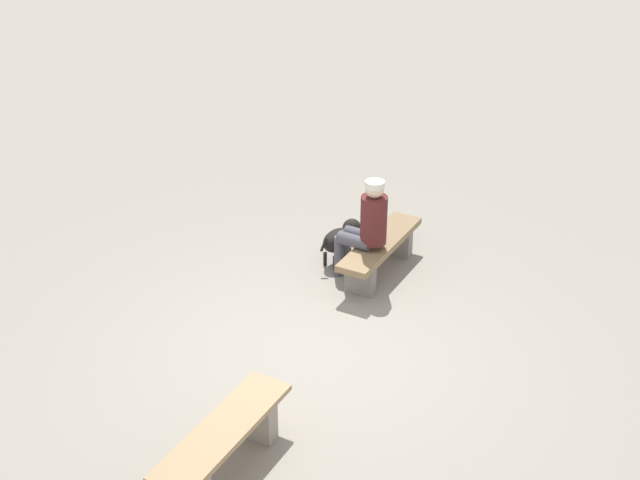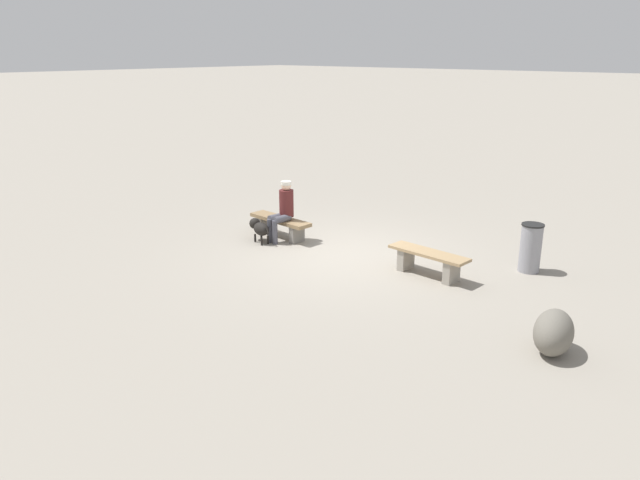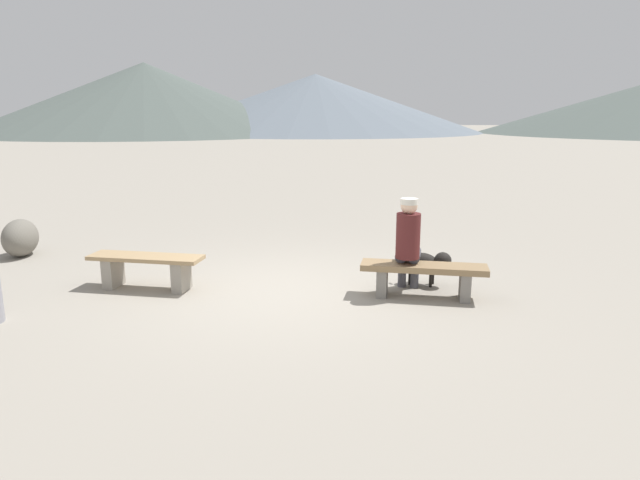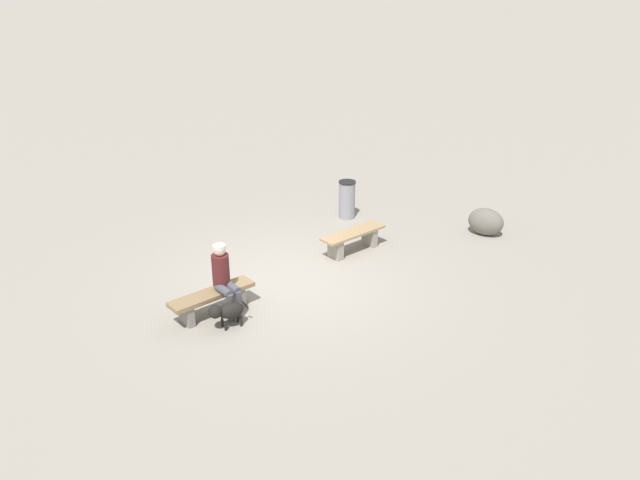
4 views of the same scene
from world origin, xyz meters
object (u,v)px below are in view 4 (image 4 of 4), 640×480
object	(u,v)px
seated_person	(224,275)
bench_right	(212,298)
dog	(227,311)
trash_bin	(347,199)
bench_left	(353,238)
boulder	(486,222)

from	to	relation	value
seated_person	bench_right	bearing A→B (deg)	-21.56
seated_person	dog	world-z (taller)	seated_person
seated_person	trash_bin	world-z (taller)	seated_person
bench_right	dog	bearing A→B (deg)	84.57
seated_person	dog	xyz separation A→B (m)	(0.29, 0.44, -0.41)
bench_left	dog	distance (m)	3.78
bench_left	boulder	bearing A→B (deg)	156.31
bench_right	seated_person	bearing A→B (deg)	156.61
dog	boulder	bearing A→B (deg)	-172.44
boulder	trash_bin	bearing A→B (deg)	-62.21
dog	boulder	size ratio (longest dim) A/B	0.88
bench_right	seated_person	world-z (taller)	seated_person
seated_person	trash_bin	xyz separation A→B (m)	(-4.73, -1.58, -0.27)
dog	trash_bin	xyz separation A→B (m)	(-5.01, -2.02, 0.14)
bench_right	dog	world-z (taller)	dog
seated_person	boulder	distance (m)	6.37
dog	boulder	xyz separation A→B (m)	(-6.51, 0.83, -0.01)
bench_left	trash_bin	size ratio (longest dim) A/B	1.71
bench_left	trash_bin	world-z (taller)	trash_bin
dog	bench_right	bearing A→B (deg)	-84.14
trash_bin	seated_person	bearing A→B (deg)	18.49
dog	trash_bin	distance (m)	5.40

